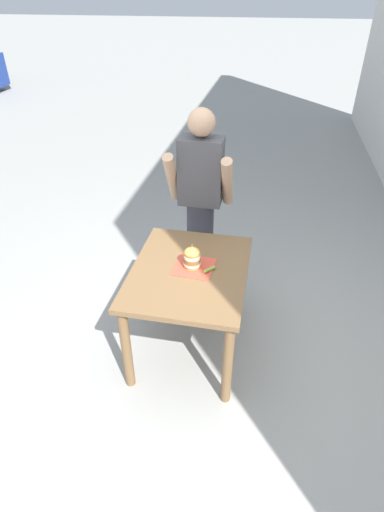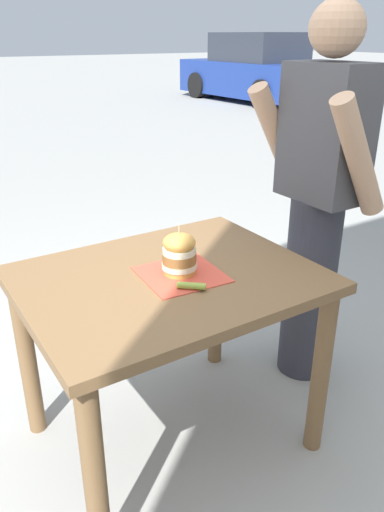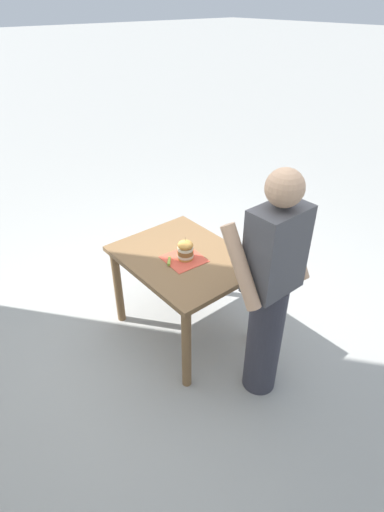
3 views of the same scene
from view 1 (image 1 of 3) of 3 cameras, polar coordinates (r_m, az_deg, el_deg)
The scene contains 6 objects.
ground_plane at distance 3.37m, azimuth -0.34°, elevation -12.45°, with size 80.00×80.00×0.00m, color #9E9E99.
patio_table at distance 2.94m, azimuth -0.38°, elevation -3.98°, with size 0.83×1.05×0.76m.
serving_paper at distance 2.89m, azimuth 0.27°, elevation -1.53°, with size 0.28×0.28×0.00m, color #D64C38.
sandwich at distance 2.85m, azimuth 0.01°, elevation -0.23°, with size 0.13×0.13×0.19m.
pickle_spear at distance 2.84m, azimuth 2.49°, elevation -1.93°, with size 0.02×0.02×0.10m, color #8EA83D.
diner_across_table at distance 3.48m, azimuth 1.20°, elevation 7.47°, with size 0.55×0.35×1.69m.
Camera 1 is at (0.47, -2.26, 2.45)m, focal length 28.00 mm.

